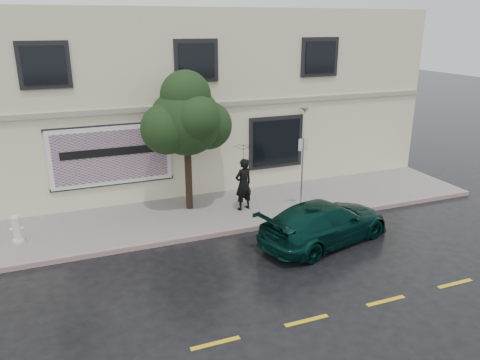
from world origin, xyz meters
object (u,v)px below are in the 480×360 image
object	(u,v)px
street_tree	(186,121)
fire_hydrant	(17,229)
car	(325,222)
pedestrian	(243,184)

from	to	relation	value
street_tree	fire_hydrant	bearing A→B (deg)	-172.07
car	fire_hydrant	world-z (taller)	car
street_tree	fire_hydrant	xyz separation A→B (m)	(-5.58, -0.78, -2.73)
car	pedestrian	xyz separation A→B (m)	(-1.48, 3.06, 0.43)
pedestrian	fire_hydrant	distance (m)	7.35
pedestrian	street_tree	xyz separation A→B (m)	(-1.76, 0.81, 2.22)
car	fire_hydrant	xyz separation A→B (m)	(-8.82, 3.09, -0.07)
fire_hydrant	pedestrian	bearing A→B (deg)	3.01
car	pedestrian	world-z (taller)	pedestrian
pedestrian	street_tree	world-z (taller)	street_tree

